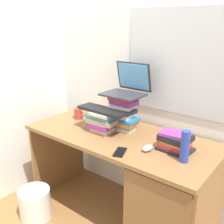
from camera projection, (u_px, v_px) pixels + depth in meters
The scene contains 14 objects.
ground_plane at pixel (119, 214), 2.33m from camera, with size 6.00×6.00×0.00m, color olive.
wall_back at pixel (149, 59), 2.20m from camera, with size 6.00×0.06×2.60m.
wall_left at pixel (33, 55), 2.52m from camera, with size 0.05×6.00×2.60m, color silver.
desk at pixel (160, 192), 1.95m from camera, with size 1.52×0.69×0.75m.
book_stack_tall at pixel (123, 113), 2.15m from camera, with size 0.26×0.20×0.29m.
book_stack_keyboard_riser at pixel (102, 121), 2.12m from camera, with size 0.26×0.17×0.17m.
book_stack_side at pixel (175, 141), 1.83m from camera, with size 0.23×0.20×0.13m.
laptop at pixel (127, 87), 2.13m from camera, with size 0.31×0.30×0.25m.
keyboard at pixel (102, 110), 2.09m from camera, with size 0.42×0.14×0.02m, color black.
computer_mouse at pixel (148, 148), 1.83m from camera, with size 0.06×0.10×0.04m, color #A5A8AD.
mug at pixel (79, 113), 2.43m from camera, with size 0.12×0.08×0.10m.
water_bottle at pixel (185, 146), 1.65m from camera, with size 0.06×0.06×0.21m, color #263FA5.
cell_phone at pixel (120, 152), 1.80m from camera, with size 0.07×0.14×0.01m, color black.
wastebasket at pixel (35, 204), 2.26m from camera, with size 0.26×0.26×0.26m, color silver.
Camera 1 is at (1.15, -1.55, 1.59)m, focal length 42.72 mm.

